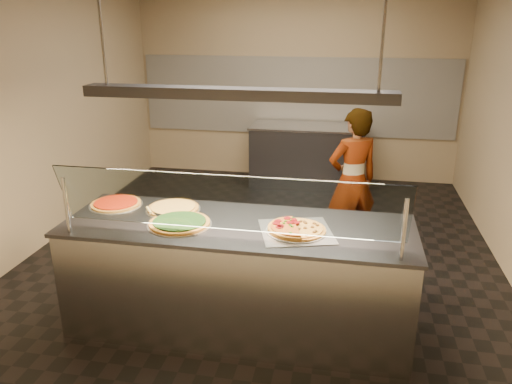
% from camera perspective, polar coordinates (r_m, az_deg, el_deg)
% --- Properties ---
extents(ground, '(5.00, 6.00, 0.02)m').
position_cam_1_polar(ground, '(5.53, 0.71, -7.32)').
color(ground, black).
rests_on(ground, ground).
extents(wall_back, '(5.00, 0.02, 3.00)m').
position_cam_1_polar(wall_back, '(7.98, 4.63, 12.31)').
color(wall_back, '#9B8564').
rests_on(wall_back, ground).
extents(wall_front, '(5.00, 0.02, 3.00)m').
position_cam_1_polar(wall_front, '(2.26, -12.68, -6.63)').
color(wall_front, '#9B8564').
rests_on(wall_front, ground).
extents(wall_left, '(0.02, 6.00, 3.00)m').
position_cam_1_polar(wall_left, '(5.99, -23.86, 8.40)').
color(wall_left, '#9B8564').
rests_on(wall_left, ground).
extents(tile_band, '(4.90, 0.02, 1.20)m').
position_cam_1_polar(tile_band, '(7.97, 4.57, 10.86)').
color(tile_band, silver).
rests_on(tile_band, wall_back).
extents(serving_counter, '(2.77, 0.94, 0.93)m').
position_cam_1_polar(serving_counter, '(4.15, -2.03, -9.56)').
color(serving_counter, '#B7B7BC').
rests_on(serving_counter, ground).
extents(sneeze_guard, '(2.53, 0.18, 0.54)m').
position_cam_1_polar(sneeze_guard, '(3.53, -3.39, -1.36)').
color(sneeze_guard, '#B7B7BC').
rests_on(sneeze_guard, serving_counter).
extents(perforated_tray, '(0.65, 0.65, 0.01)m').
position_cam_1_polar(perforated_tray, '(3.81, 4.64, -4.46)').
color(perforated_tray, silver).
rests_on(perforated_tray, serving_counter).
extents(half_pizza_pepperoni, '(0.33, 0.48, 0.05)m').
position_cam_1_polar(half_pizza_pepperoni, '(3.81, 3.07, -3.95)').
color(half_pizza_pepperoni, '#955E21').
rests_on(half_pizza_pepperoni, perforated_tray).
extents(half_pizza_sausage, '(0.33, 0.48, 0.04)m').
position_cam_1_polar(half_pizza_sausage, '(3.80, 6.24, -4.28)').
color(half_pizza_sausage, '#955E21').
rests_on(half_pizza_sausage, perforated_tray).
extents(pizza_spinach, '(0.51, 0.51, 0.03)m').
position_cam_1_polar(pizza_spinach, '(3.97, -8.73, -3.47)').
color(pizza_spinach, silver).
rests_on(pizza_spinach, serving_counter).
extents(pizza_cheese, '(0.46, 0.46, 0.03)m').
position_cam_1_polar(pizza_cheese, '(4.29, -9.42, -1.78)').
color(pizza_cheese, silver).
rests_on(pizza_cheese, serving_counter).
extents(pizza_tomato, '(0.46, 0.46, 0.03)m').
position_cam_1_polar(pizza_tomato, '(4.50, -15.69, -1.24)').
color(pizza_tomato, silver).
rests_on(pizza_tomato, serving_counter).
extents(pizza_spatula, '(0.27, 0.18, 0.02)m').
position_cam_1_polar(pizza_spatula, '(4.20, -11.47, -2.14)').
color(pizza_spatula, '#B7B7BC').
rests_on(pizza_spatula, pizza_spinach).
extents(prep_table, '(1.72, 0.74, 0.93)m').
position_cam_1_polar(prep_table, '(7.70, 5.84, 4.18)').
color(prep_table, '#404045').
rests_on(prep_table, ground).
extents(worker, '(0.69, 0.61, 1.59)m').
position_cam_1_polar(worker, '(5.51, 10.96, 1.27)').
color(worker, '#26212A').
rests_on(worker, ground).
extents(heat_lamp_housing, '(2.30, 0.18, 0.08)m').
position_cam_1_polar(heat_lamp_housing, '(3.67, -2.30, 11.17)').
color(heat_lamp_housing, '#404045').
rests_on(heat_lamp_housing, ceiling).
extents(lamp_rod_left, '(0.02, 0.02, 1.01)m').
position_cam_1_polar(lamp_rod_left, '(3.98, -17.42, 18.88)').
color(lamp_rod_left, '#B7B7BC').
rests_on(lamp_rod_left, ceiling).
extents(lamp_rod_right, '(0.02, 0.02, 1.01)m').
position_cam_1_polar(lamp_rod_right, '(3.54, 14.50, 19.17)').
color(lamp_rod_right, '#B7B7BC').
rests_on(lamp_rod_right, ceiling).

